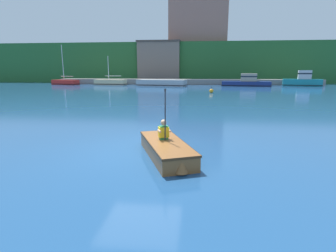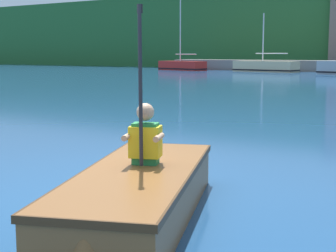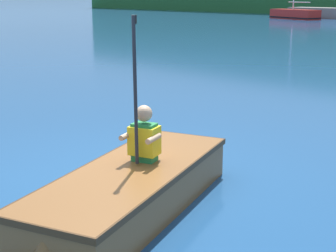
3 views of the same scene
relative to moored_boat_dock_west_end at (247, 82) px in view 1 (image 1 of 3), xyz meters
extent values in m
plane|color=navy|center=(-9.38, -33.91, -0.64)|extent=(300.00, 300.00, 0.00)
cube|color=#28602D|center=(-9.38, 18.47, 3.14)|extent=(120.00, 20.00, 7.55)
cube|color=#75665B|center=(-14.77, 12.80, 3.10)|extent=(7.84, 10.16, 7.48)
cube|color=#463D37|center=(-14.77, 12.80, 7.00)|extent=(8.14, 10.46, 0.30)
cube|color=#9E6B5B|center=(-7.61, 13.83, 7.90)|extent=(11.10, 6.74, 17.08)
cube|color=slate|center=(-9.38, 4.07, -0.19)|extent=(44.32, 2.40, 0.90)
cube|color=navy|center=(-0.11, 0.02, -0.27)|extent=(7.39, 3.14, 0.74)
cube|color=black|center=(-0.11, 0.02, -0.51)|extent=(7.43, 3.18, 0.10)
cube|color=gray|center=(0.25, -0.04, 0.69)|extent=(2.54, 1.99, 1.18)
cube|color=#19232D|center=(0.25, -0.04, 0.83)|extent=(2.56, 2.01, 0.20)
cube|color=#9EA3A8|center=(-13.01, -0.61, -0.16)|extent=(7.90, 3.96, 0.96)
cube|color=black|center=(-13.01, -0.61, -0.47)|extent=(7.95, 4.00, 0.10)
cube|color=#CCB789|center=(-21.84, 1.22, -0.20)|extent=(5.45, 2.36, 0.87)
cube|color=black|center=(-21.84, 1.22, -0.49)|extent=(5.49, 2.40, 0.10)
cylinder|color=silver|center=(-22.10, 1.26, 2.13)|extent=(0.10, 0.10, 3.79)
cylinder|color=silver|center=(-21.32, 1.14, 0.83)|extent=(2.87, 0.51, 0.07)
cube|color=red|center=(-29.52, 0.93, -0.24)|extent=(4.79, 2.53, 0.80)
cube|color=black|center=(-29.52, 0.93, -0.50)|extent=(4.84, 2.58, 0.10)
cylinder|color=silver|center=(-29.75, 0.98, 2.98)|extent=(0.10, 0.10, 5.65)
cylinder|color=silver|center=(-29.08, 0.82, 0.76)|extent=(2.46, 0.65, 0.07)
cube|color=#197A84|center=(8.22, 0.46, -0.10)|extent=(5.57, 2.73, 1.09)
cube|color=black|center=(8.22, 0.46, -0.45)|extent=(5.62, 2.78, 0.10)
cube|color=#B2B2B7|center=(8.48, 0.40, 1.10)|extent=(2.01, 1.61, 1.31)
cube|color=#19232D|center=(8.48, 0.40, 1.27)|extent=(2.03, 1.63, 0.20)
cube|color=brown|center=(-8.53, -34.34, -0.42)|extent=(1.93, 2.98, 0.45)
cube|color=#482C16|center=(-8.53, -34.34, -0.22)|extent=(1.98, 3.03, 0.06)
cube|color=#482C16|center=(-8.53, -34.34, -0.23)|extent=(1.62, 2.55, 0.02)
cone|color=brown|center=(-8.03, -35.61, -0.39)|extent=(0.43, 0.43, 0.40)
cube|color=brown|center=(-8.60, -34.15, -0.24)|extent=(0.90, 0.48, 0.03)
cube|color=#267F3F|center=(-8.63, -34.08, 0.01)|extent=(0.28, 0.24, 0.40)
cube|color=yellow|center=(-8.63, -34.08, 0.03)|extent=(0.35, 0.30, 0.30)
sphere|color=tan|center=(-8.63, -34.08, 0.31)|extent=(0.17, 0.17, 0.17)
cylinder|color=tan|center=(-8.74, -34.22, 0.09)|extent=(0.15, 0.26, 0.06)
cylinder|color=tan|center=(-8.46, -34.11, 0.09)|extent=(0.15, 0.26, 0.06)
cylinder|color=#232328|center=(-8.56, -34.25, 0.56)|extent=(0.06, 0.08, 1.47)
cylinder|color=black|center=(-8.56, -34.25, 1.26)|extent=(0.05, 0.05, 0.08)
sphere|color=orange|center=(-6.04, -12.71, -0.42)|extent=(0.44, 0.44, 0.44)
cylinder|color=black|center=(-6.04, -12.71, -0.06)|extent=(0.04, 0.04, 0.28)
camera|label=1|loc=(-7.72, -41.49, 1.81)|focal=28.00mm
camera|label=2|loc=(-5.81, -38.04, 0.87)|focal=55.00mm
camera|label=3|loc=(-4.77, -37.42, 1.50)|focal=55.00mm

